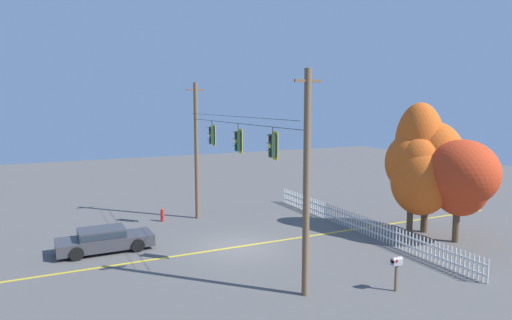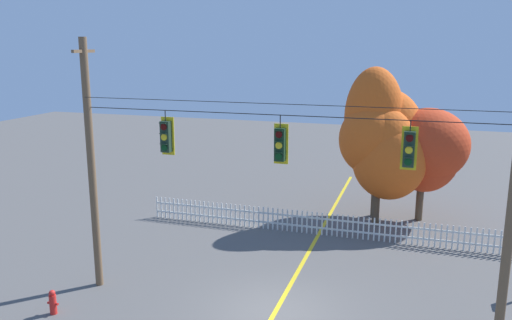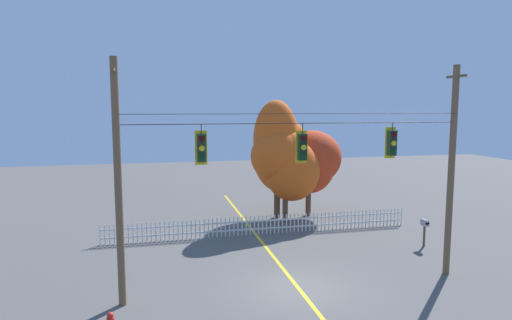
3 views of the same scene
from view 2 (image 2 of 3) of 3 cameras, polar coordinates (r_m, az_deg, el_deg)
The scene contains 11 objects.
ground at distance 17.07m, azimuth 2.11°, elevation -16.32°, with size 80.00×80.00×0.00m, color #565451.
lane_centerline_stripe at distance 17.07m, azimuth 2.11°, elevation -16.31°, with size 0.16×36.00×0.01m, color gold.
signal_support_span at distance 15.46m, azimuth 2.24°, elevation -2.10°, with size 13.07×1.10×8.49m.
traffic_signal_southbound_primary at distance 16.53m, azimuth -9.82°, elevation 2.56°, with size 0.43×0.38×1.43m.
traffic_signal_northbound_primary at distance 15.21m, azimuth 2.66°, elevation 1.71°, with size 0.43×0.38×1.47m.
traffic_signal_northbound_secondary at distance 14.70m, azimuth 16.43°, elevation 1.17°, with size 0.43×0.38×1.39m.
white_picket_fence at distance 23.23m, azimuth 7.81°, elevation -7.00°, with size 16.74×0.06×1.03m.
autumn_maple_near_fence at distance 25.37m, azimuth 13.48°, elevation 2.94°, with size 3.73×3.41×7.27m.
autumn_maple_mid at distance 24.48m, azimuth 13.61°, elevation 1.09°, with size 4.02×3.13×5.64m.
autumn_oak_far_east at distance 25.48m, azimuth 18.18°, elevation 1.22°, with size 3.80×3.46×5.40m.
fire_hydrant at distance 17.95m, azimuth -21.39°, elevation -14.31°, with size 0.38×0.22×0.80m.
Camera 2 is at (3.96, -14.42, 8.24)m, focal length 36.48 mm.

